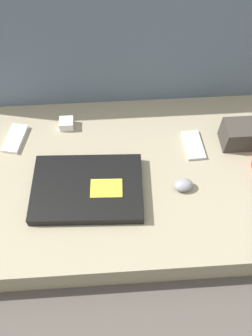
{
  "coord_description": "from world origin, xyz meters",
  "views": [
    {
      "loc": [
        -0.04,
        -0.55,
        0.95
      ],
      "look_at": [
        0.0,
        0.0,
        0.14
      ],
      "focal_mm": 35.0,
      "sensor_mm": 36.0,
      "label": 1
    }
  ],
  "objects_px": {
    "laptop": "(88,188)",
    "phone_silver": "(193,145)",
    "camera_pouch": "(242,134)",
    "charger_brick": "(67,124)",
    "phone_black": "(15,139)",
    "computer_mouse": "(183,185)"
  },
  "relations": [
    {
      "from": "laptop",
      "to": "charger_brick",
      "type": "xyz_separation_m",
      "value": [
        -0.07,
        0.25,
        -0.0
      ]
    },
    {
      "from": "phone_black",
      "to": "phone_silver",
      "type": "bearing_deg",
      "value": 5.86
    },
    {
      "from": "laptop",
      "to": "computer_mouse",
      "type": "relative_size",
      "value": 5.18
    },
    {
      "from": "laptop",
      "to": "camera_pouch",
      "type": "bearing_deg",
      "value": 19.82
    },
    {
      "from": "phone_black",
      "to": "laptop",
      "type": "bearing_deg",
      "value": -29.27
    },
    {
      "from": "phone_silver",
      "to": "camera_pouch",
      "type": "distance_m",
      "value": 0.15
    },
    {
      "from": "laptop",
      "to": "charger_brick",
      "type": "bearing_deg",
      "value": 107.98
    },
    {
      "from": "phone_silver",
      "to": "camera_pouch",
      "type": "height_order",
      "value": "camera_pouch"
    },
    {
      "from": "laptop",
      "to": "phone_black",
      "type": "distance_m",
      "value": 0.31
    },
    {
      "from": "computer_mouse",
      "to": "phone_silver",
      "type": "xyz_separation_m",
      "value": [
        0.06,
        0.15,
        -0.01
      ]
    },
    {
      "from": "computer_mouse",
      "to": "charger_brick",
      "type": "distance_m",
      "value": 0.43
    },
    {
      "from": "laptop",
      "to": "phone_black",
      "type": "height_order",
      "value": "laptop"
    },
    {
      "from": "computer_mouse",
      "to": "camera_pouch",
      "type": "relative_size",
      "value": 0.51
    },
    {
      "from": "camera_pouch",
      "to": "charger_brick",
      "type": "height_order",
      "value": "camera_pouch"
    },
    {
      "from": "phone_black",
      "to": "charger_brick",
      "type": "relative_size",
      "value": 2.75
    },
    {
      "from": "laptop",
      "to": "camera_pouch",
      "type": "distance_m",
      "value": 0.51
    },
    {
      "from": "laptop",
      "to": "phone_silver",
      "type": "distance_m",
      "value": 0.37
    },
    {
      "from": "camera_pouch",
      "to": "computer_mouse",
      "type": "bearing_deg",
      "value": -142.79
    },
    {
      "from": "laptop",
      "to": "phone_black",
      "type": "relative_size",
      "value": 2.65
    },
    {
      "from": "computer_mouse",
      "to": "camera_pouch",
      "type": "xyz_separation_m",
      "value": [
        0.21,
        0.16,
        0.02
      ]
    },
    {
      "from": "laptop",
      "to": "computer_mouse",
      "type": "bearing_deg",
      "value": 0.96
    },
    {
      "from": "camera_pouch",
      "to": "phone_silver",
      "type": "bearing_deg",
      "value": -177.68
    }
  ]
}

